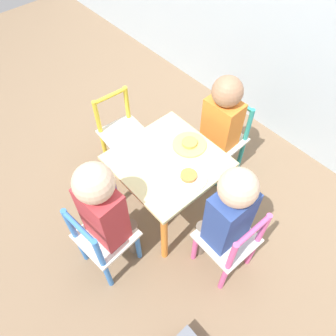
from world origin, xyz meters
The scene contains 11 objects.
ground_plane centered at (0.00, 0.00, 0.00)m, with size 6.00×6.00×0.00m, color #7F664C.
kids_table centered at (0.00, 0.00, 0.38)m, with size 0.52×0.52×0.46m.
chair_teal centered at (-0.02, 0.48, 0.26)m, with size 0.27×0.27×0.52m.
chair_pink centered at (0.48, -0.01, 0.26)m, with size 0.27×0.27×0.52m.
chair_blue centered at (0.04, -0.47, 0.26)m, with size 0.28×0.28×0.52m.
chair_yellow centered at (-0.48, 0.03, 0.26)m, with size 0.28×0.28×0.52m.
child_back centered at (-0.02, 0.42, 0.45)m, with size 0.21×0.22×0.74m.
child_right centered at (0.42, -0.01, 0.47)m, with size 0.22×0.20×0.78m.
child_front centered at (0.04, -0.42, 0.48)m, with size 0.21×0.23×0.79m.
plate_back centered at (0.00, 0.15, 0.47)m, with size 0.18×0.18×0.03m.
plate_right centered at (0.15, 0.00, 0.47)m, with size 0.18×0.18×0.03m.
Camera 1 is at (0.79, -0.70, 1.77)m, focal length 35.00 mm.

